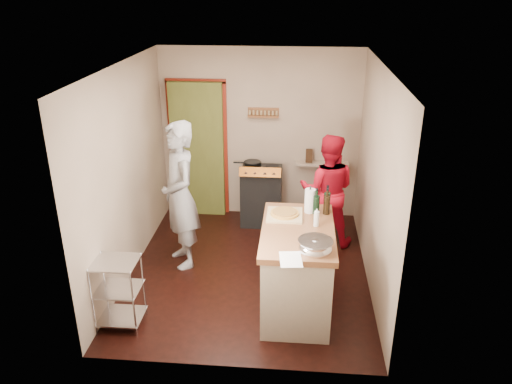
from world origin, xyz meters
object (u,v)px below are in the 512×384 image
at_px(stove, 261,195).
at_px(island, 297,267).
at_px(wire_shelving, 118,290).
at_px(person_red, 327,190).
at_px(person_stripe, 180,196).

distance_m(stove, island, 2.22).
relative_size(stove, wire_shelving, 1.26).
relative_size(island, person_red, 0.92).
height_order(wire_shelving, person_red, person_red).
xyz_separation_m(wire_shelving, person_stripe, (0.39, 1.34, 0.52)).
bearing_deg(island, wire_shelving, -165.80).
xyz_separation_m(stove, person_stripe, (-0.94, -1.28, 0.51)).
bearing_deg(island, person_red, 76.13).
bearing_deg(person_stripe, island, 30.67).
relative_size(wire_shelving, person_stripe, 0.42).
xyz_separation_m(wire_shelving, person_red, (2.28, 2.06, 0.36)).
relative_size(person_stripe, person_red, 1.20).
height_order(stove, person_stripe, person_stripe).
height_order(island, person_stripe, person_stripe).
relative_size(wire_shelving, island, 0.55).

